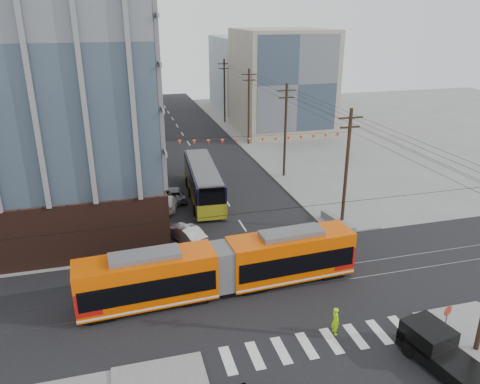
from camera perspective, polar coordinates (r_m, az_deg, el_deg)
The scene contains 15 objects.
ground at distance 31.76m, azimuth 7.34°, elevation -14.53°, with size 160.00×160.00×0.00m, color slate.
bg_bldg_nw_near at distance 76.48m, azimuth -20.59°, elevation 12.74°, with size 18.00×16.00×18.00m, color #8C99A5.
bg_bldg_ne_near at distance 77.09m, azimuth 5.08°, elevation 13.26°, with size 14.00×14.00×16.00m, color gray.
bg_bldg_nw_far at distance 96.05m, azimuth -17.98°, elevation 15.10°, with size 16.00×18.00×20.00m, color gray.
bg_bldg_ne_far at distance 96.65m, azimuth 2.01°, elevation 14.31°, with size 16.00×16.00×14.00m, color #8C99A5.
utility_pole_far at distance 82.88m, azimuth -1.91°, elevation 12.13°, with size 0.30×0.30×11.00m, color black.
streetcar at distance 32.78m, azimuth -2.22°, elevation -9.20°, with size 19.50×2.74×3.76m, color #DC4B00, non-canonical shape.
city_bus at distance 49.02m, azimuth -4.49°, elevation 1.28°, with size 2.82×13.01×3.69m, color black, non-canonical shape.
pickup_truck at distance 28.97m, azimuth 24.31°, elevation -18.05°, with size 2.10×5.89×2.00m, color black, non-canonical shape.
parked_car_silver at distance 40.37m, azimuth -6.60°, elevation -5.03°, with size 1.53×4.40×1.45m, color #BABABA.
parked_car_white at distance 47.24m, azimuth -8.73°, elevation -1.24°, with size 1.83×4.50×1.30m, color silver.
parked_car_grey at distance 49.24m, azimuth -8.16°, elevation -0.28°, with size 2.13×4.61×1.28m, color #4F5258.
pedestrian at distance 29.97m, azimuth 11.56°, elevation -15.12°, with size 0.67×0.44×1.83m, color #A4F205.
stop_sign at distance 31.18m, azimuth 23.75°, elevation -14.58°, with size 0.69×0.69×2.28m, color maroon, non-canonical shape.
jersey_barrier at distance 43.62m, azimuth 11.83°, elevation -3.70°, with size 1.00×4.45×0.89m, color slate.
Camera 1 is at (-10.56, -23.62, 18.41)m, focal length 35.00 mm.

